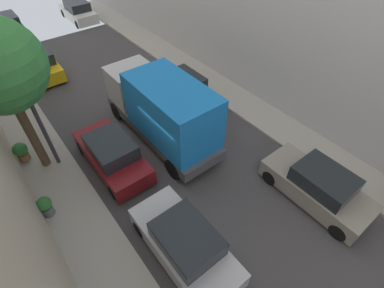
# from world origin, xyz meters

# --- Properties ---
(ground) EXTENTS (32.00, 32.00, 0.00)m
(ground) POSITION_xyz_m (0.00, 0.00, 0.00)
(ground) COLOR #423F42
(sidewalk_left) EXTENTS (2.00, 44.00, 0.15)m
(sidewalk_left) POSITION_xyz_m (-5.00, 0.00, 0.07)
(sidewalk_left) COLOR #A8A399
(sidewalk_left) RESTS_ON ground
(sidewalk_right) EXTENTS (2.00, 44.00, 0.15)m
(sidewalk_right) POSITION_xyz_m (5.00, 0.00, 0.07)
(sidewalk_right) COLOR #A8A399
(sidewalk_right) RESTS_ON ground
(parked_car_left_1) EXTENTS (1.78, 4.20, 1.57)m
(parked_car_left_1) POSITION_xyz_m (-2.70, -3.93, 0.72)
(parked_car_left_1) COLOR silver
(parked_car_left_1) RESTS_ON ground
(parked_car_left_2) EXTENTS (1.78, 4.20, 1.57)m
(parked_car_left_2) POSITION_xyz_m (-2.70, 1.18, 0.72)
(parked_car_left_2) COLOR maroon
(parked_car_left_2) RESTS_ON ground
(parked_car_left_3) EXTENTS (1.78, 4.20, 1.57)m
(parked_car_left_3) POSITION_xyz_m (-2.70, 11.03, 0.72)
(parked_car_left_3) COLOR gold
(parked_car_left_3) RESTS_ON ground
(parked_car_left_4) EXTENTS (1.78, 4.20, 1.57)m
(parked_car_left_4) POSITION_xyz_m (-2.70, 18.43, 0.72)
(parked_car_left_4) COLOR #1E6638
(parked_car_left_4) RESTS_ON ground
(parked_car_right_1) EXTENTS (1.78, 4.20, 1.57)m
(parked_car_right_1) POSITION_xyz_m (2.70, -5.22, 0.72)
(parked_car_right_1) COLOR gray
(parked_car_right_1) RESTS_ON ground
(parked_car_right_2) EXTENTS (1.78, 4.20, 1.57)m
(parked_car_right_2) POSITION_xyz_m (2.70, 3.34, 0.72)
(parked_car_right_2) COLOR black
(parked_car_right_2) RESTS_ON ground
(parked_car_right_3) EXTENTS (1.78, 4.20, 1.57)m
(parked_car_right_3) POSITION_xyz_m (2.70, 18.05, 0.72)
(parked_car_right_3) COLOR white
(parked_car_right_3) RESTS_ON ground
(delivery_truck) EXTENTS (2.26, 6.60, 3.38)m
(delivery_truck) POSITION_xyz_m (0.00, 1.29, 1.79)
(delivery_truck) COLOR #4C4C51
(delivery_truck) RESTS_ON ground
(potted_plant_0) EXTENTS (0.60, 0.60, 0.90)m
(potted_plant_0) POSITION_xyz_m (-5.70, 3.89, 0.64)
(potted_plant_0) COLOR brown
(potted_plant_0) RESTS_ON sidewalk_left
(potted_plant_2) EXTENTS (0.53, 0.53, 0.90)m
(potted_plant_2) POSITION_xyz_m (-5.79, 0.40, 0.65)
(potted_plant_2) COLOR slate
(potted_plant_2) RESTS_ON sidewalk_left
(lamp_post) EXTENTS (0.44, 0.44, 5.90)m
(lamp_post) POSITION_xyz_m (-4.60, 2.79, 4.00)
(lamp_post) COLOR #333338
(lamp_post) RESTS_ON sidewalk_left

